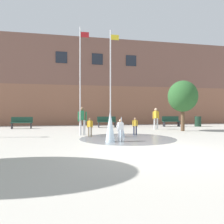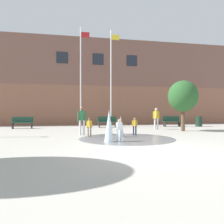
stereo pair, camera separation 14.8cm
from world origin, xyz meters
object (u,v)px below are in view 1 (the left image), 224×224
object	(u,v)px
park_bench_under_right_flagpole	(171,121)
trash_can	(198,121)
child_running	(135,125)
adult_in_red	(82,119)
child_with_pink_shirt	(120,128)
flagpole_left	(80,74)
park_bench_center	(107,122)
street_tree_near_building	(183,96)
child_in_fountain	(90,126)
adult_watching	(156,117)
flagpole_right	(111,76)
park_bench_left_of_flagpoles	(22,122)

from	to	relation	value
park_bench_under_right_flagpole	trash_can	world-z (taller)	park_bench_under_right_flagpole
child_running	adult_in_red	bearing A→B (deg)	108.34
child_with_pink_shirt	flagpole_left	distance (m)	10.10
park_bench_center	child_with_pink_shirt	distance (m)	8.72
street_tree_near_building	child_in_fountain	bearing A→B (deg)	-161.59
park_bench_under_right_flagpole	adult_watching	xyz separation A→B (m)	(-2.54, -2.63, 0.45)
child_with_pink_shirt	flagpole_right	distance (m)	10.10
park_bench_left_of_flagpoles	park_bench_center	xyz separation A→B (m)	(6.74, 0.08, 0.00)
child_with_pink_shirt	trash_can	size ratio (longest dim) A/B	1.10
flagpole_left	adult_in_red	bearing A→B (deg)	-92.15
child_in_fountain	street_tree_near_building	bearing A→B (deg)	142.08
flagpole_right	park_bench_under_right_flagpole	bearing A→B (deg)	-7.09
adult_watching	trash_can	distance (m)	5.39
adult_watching	child_in_fountain	xyz separation A→B (m)	(-5.32, -3.85, -0.35)
park_bench_left_of_flagpoles	park_bench_center	distance (m)	6.74
flagpole_right	trash_can	distance (m)	8.77
child_in_fountain	trash_can	world-z (taller)	child_in_fountain
child_in_fountain	flagpole_left	bearing A→B (deg)	-145.48
child_with_pink_shirt	trash_can	xyz separation A→B (m)	(9.08, 8.12, -0.13)
park_bench_left_of_flagpoles	child_running	world-z (taller)	child_running
flagpole_right	trash_can	xyz separation A→B (m)	(7.71, -1.10, -4.02)
park_bench_under_right_flagpole	flagpole_right	bearing A→B (deg)	172.91
child_running	street_tree_near_building	size ratio (longest dim) A/B	0.29
child_running	trash_can	size ratio (longest dim) A/B	1.10
park_bench_left_of_flagpoles	child_running	size ratio (longest dim) A/B	1.62
adult_watching	child_with_pink_shirt	world-z (taller)	adult_watching
flagpole_right	trash_can	size ratio (longest dim) A/B	9.39
park_bench_under_right_flagpole	child_with_pink_shirt	xyz separation A→B (m)	(-6.71, -8.56, 0.10)
park_bench_left_of_flagpoles	trash_can	bearing A→B (deg)	-1.82
adult_in_red	street_tree_near_building	bearing A→B (deg)	105.44
adult_watching	adult_in_red	size ratio (longest dim) A/B	1.00
child_in_fountain	adult_in_red	bearing A→B (deg)	-126.05
flagpole_right	street_tree_near_building	xyz separation A→B (m)	(4.06, -4.96, -2.11)
park_bench_left_of_flagpoles	park_bench_under_right_flagpole	size ratio (longest dim) A/B	1.00
park_bench_left_of_flagpoles	child_in_fountain	xyz separation A→B (m)	(4.67, -6.52, 0.10)
trash_can	park_bench_left_of_flagpoles	bearing A→B (deg)	178.18
park_bench_left_of_flagpoles	child_with_pink_shirt	xyz separation A→B (m)	(5.82, -8.59, 0.10)
adult_watching	child_with_pink_shirt	size ratio (longest dim) A/B	1.61
child_running	flagpole_left	xyz separation A→B (m)	(-2.68, 6.87, 3.92)
adult_watching	flagpole_left	distance (m)	7.28
park_bench_under_right_flagpole	trash_can	xyz separation A→B (m)	(2.37, -0.44, -0.03)
flagpole_left	trash_can	size ratio (longest dim) A/B	9.45
park_bench_left_of_flagpoles	child_running	xyz separation A→B (m)	(7.24, -6.24, 0.10)
park_bench_left_of_flagpoles	child_with_pink_shirt	world-z (taller)	child_with_pink_shirt
adult_in_red	flagpole_right	size ratio (longest dim) A/B	0.19
child_with_pink_shirt	park_bench_under_right_flagpole	bearing A→B (deg)	40.19
park_bench_left_of_flagpoles	flagpole_left	distance (m)	6.12
park_bench_under_right_flagpole	adult_watching	world-z (taller)	adult_watching
park_bench_center	child_in_fountain	bearing A→B (deg)	-107.42
park_bench_left_of_flagpoles	street_tree_near_building	xyz separation A→B (m)	(11.25, -4.33, 1.89)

